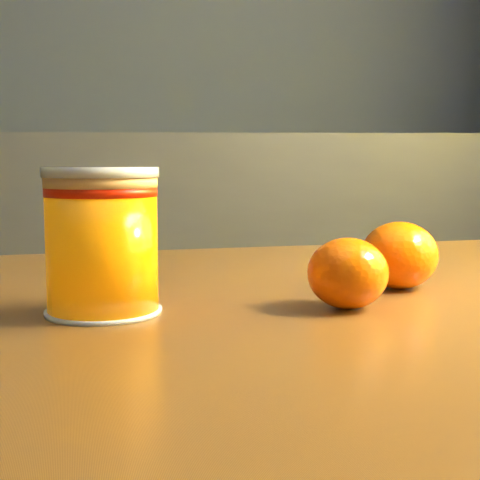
{
  "coord_description": "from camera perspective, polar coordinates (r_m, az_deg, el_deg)",
  "views": [
    {
      "loc": [
        0.79,
        -0.57,
        0.82
      ],
      "look_at": [
        0.81,
        -0.06,
        0.76
      ],
      "focal_mm": 50.0,
      "sensor_mm": 36.0,
      "label": 1
    }
  ],
  "objects": [
    {
      "name": "orange_front",
      "position": [
        0.52,
        9.17,
        -2.81
      ],
      "size": [
        0.07,
        0.07,
        0.06
      ],
      "primitive_type": "ellipsoid",
      "rotation": [
        0.0,
        0.0,
        0.16
      ],
      "color": "#F65F04",
      "rests_on": "table"
    },
    {
      "name": "table",
      "position": [
        0.6,
        7.1,
        -13.11
      ],
      "size": [
        1.06,
        0.84,
        0.71
      ],
      "rotation": [
        0.0,
        0.0,
        0.2
      ],
      "color": "brown",
      "rests_on": "ground"
    },
    {
      "name": "juice_glass",
      "position": [
        0.51,
        -11.68,
        -0.16
      ],
      "size": [
        0.09,
        0.09,
        0.11
      ],
      "rotation": [
        0.0,
        0.0,
        0.25
      ],
      "color": "orange",
      "rests_on": "table"
    },
    {
      "name": "orange_back",
      "position": [
        0.61,
        13.44,
        -1.27
      ],
      "size": [
        0.08,
        0.08,
        0.06
      ],
      "primitive_type": "ellipsoid",
      "rotation": [
        0.0,
        0.0,
        -0.26
      ],
      "color": "#F65F04",
      "rests_on": "table"
    }
  ]
}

